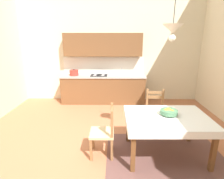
# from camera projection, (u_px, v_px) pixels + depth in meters

# --- Properties ---
(ground_plane) EXTENTS (6.41, 6.74, 0.10)m
(ground_plane) POSITION_uv_depth(u_px,v_px,m) (108.00, 155.00, 3.37)
(ground_plane) COLOR #B7704C
(wall_back) EXTENTS (6.41, 0.12, 4.21)m
(wall_back) POSITION_uv_depth(u_px,v_px,m) (111.00, 36.00, 5.78)
(wall_back) COLOR beige
(wall_back) RESTS_ON ground_plane
(area_rug) EXTENTS (2.10, 1.60, 0.01)m
(area_rug) POSITION_uv_depth(u_px,v_px,m) (165.00, 157.00, 3.22)
(area_rug) COLOR brown
(area_rug) RESTS_ON ground_plane
(kitchen_cabinetry) EXTENTS (2.68, 0.63, 2.20)m
(kitchen_cabinetry) POSITION_uv_depth(u_px,v_px,m) (103.00, 76.00, 5.81)
(kitchen_cabinetry) COLOR brown
(kitchen_cabinetry) RESTS_ON ground_plane
(dining_table) EXTENTS (1.45, 1.08, 0.75)m
(dining_table) POSITION_uv_depth(u_px,v_px,m) (167.00, 122.00, 3.14)
(dining_table) COLOR brown
(dining_table) RESTS_ON ground_plane
(dining_chair_kitchen_side) EXTENTS (0.44, 0.44, 0.93)m
(dining_chair_kitchen_side) POSITION_uv_depth(u_px,v_px,m) (155.00, 111.00, 4.12)
(dining_chair_kitchen_side) COLOR #D1BC89
(dining_chair_kitchen_side) RESTS_ON ground_plane
(dining_chair_tv_side) EXTENTS (0.42, 0.42, 0.93)m
(dining_chair_tv_side) POSITION_uv_depth(u_px,v_px,m) (104.00, 132.00, 3.20)
(dining_chair_tv_side) COLOR #D1BC89
(dining_chair_tv_side) RESTS_ON ground_plane
(fruit_bowl) EXTENTS (0.30, 0.30, 0.12)m
(fruit_bowl) POSITION_uv_depth(u_px,v_px,m) (169.00, 112.00, 3.15)
(fruit_bowl) COLOR #4C7F5B
(fruit_bowl) RESTS_ON dining_table
(pendant_lamp) EXTENTS (0.32, 0.32, 0.81)m
(pendant_lamp) POSITION_uv_depth(u_px,v_px,m) (173.00, 29.00, 2.80)
(pendant_lamp) COLOR black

